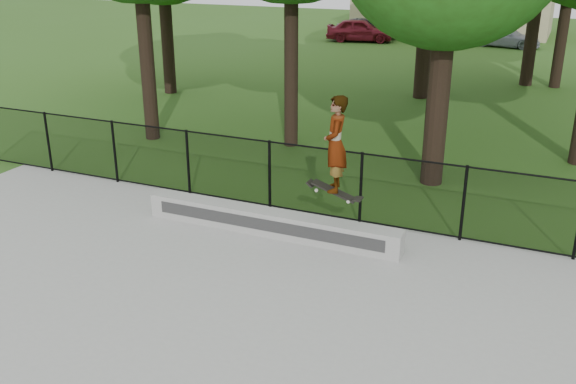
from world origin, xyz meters
name	(u,v)px	position (x,y,z in m)	size (l,w,h in m)	color
ground	(86,364)	(0.00, 0.00, 0.00)	(100.00, 100.00, 0.00)	#2F5818
concrete_slab	(85,362)	(0.00, 0.00, 0.03)	(14.00, 12.00, 0.06)	#999A95
grind_ledge	(270,222)	(0.57, 4.70, 0.30)	(5.22, 0.40, 0.47)	#A5A4A0
car_a	(360,30)	(-6.10, 31.29, 0.66)	(1.56, 3.85, 1.32)	maroon
car_b	(367,29)	(-6.03, 32.45, 0.59)	(1.26, 3.27, 1.19)	black
car_c	(506,37)	(1.98, 32.52, 0.53)	(1.50, 3.39, 1.07)	#8D94A0
skater_airborne	(336,146)	(1.94, 4.47, 2.08)	(0.81, 0.72, 1.90)	black
chainlink_fence	(270,175)	(0.00, 5.90, 0.81)	(16.06, 0.06, 1.50)	black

